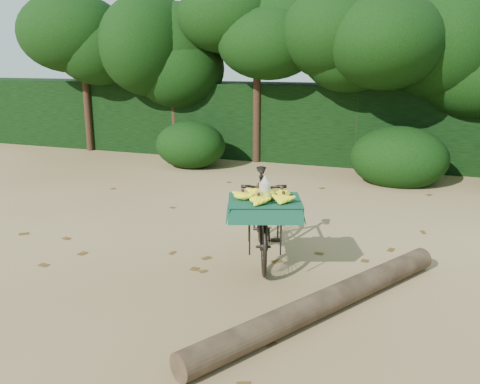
% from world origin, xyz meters
% --- Properties ---
extents(ground, '(80.00, 80.00, 0.00)m').
position_xyz_m(ground, '(0.00, 0.00, 0.00)').
color(ground, tan).
rests_on(ground, ground).
extents(vendor_bicycle, '(1.24, 1.93, 1.09)m').
position_xyz_m(vendor_bicycle, '(0.21, -0.36, 0.56)').
color(vendor_bicycle, black).
rests_on(vendor_bicycle, ground).
extents(fallen_log, '(1.87, 3.07, 0.24)m').
position_xyz_m(fallen_log, '(1.23, -1.47, 0.12)').
color(fallen_log, brown).
rests_on(fallen_log, ground).
extents(hedge_backdrop, '(26.00, 1.80, 1.80)m').
position_xyz_m(hedge_backdrop, '(0.00, 6.30, 0.90)').
color(hedge_backdrop, black).
rests_on(hedge_backdrop, ground).
extents(tree_row, '(14.50, 2.00, 4.00)m').
position_xyz_m(tree_row, '(-0.65, 5.50, 2.00)').
color(tree_row, black).
rests_on(tree_row, ground).
extents(bush_clumps, '(8.80, 1.70, 0.90)m').
position_xyz_m(bush_clumps, '(0.50, 4.30, 0.45)').
color(bush_clumps, black).
rests_on(bush_clumps, ground).
extents(leaf_litter, '(7.00, 7.30, 0.01)m').
position_xyz_m(leaf_litter, '(0.00, 0.65, 0.01)').
color(leaf_litter, '#543916').
rests_on(leaf_litter, ground).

